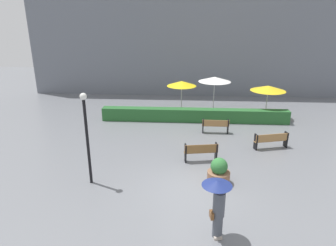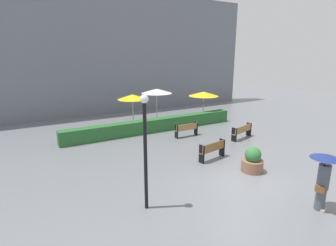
{
  "view_description": "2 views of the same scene",
  "coord_description": "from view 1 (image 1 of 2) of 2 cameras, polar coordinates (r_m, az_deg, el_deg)",
  "views": [
    {
      "loc": [
        -0.21,
        -10.93,
        6.72
      ],
      "look_at": [
        -1.25,
        5.48,
        0.88
      ],
      "focal_mm": 32.18,
      "sensor_mm": 36.0,
      "label": 1
    },
    {
      "loc": [
        -7.61,
        -7.27,
        5.12
      ],
      "look_at": [
        -0.78,
        4.61,
        1.58
      ],
      "focal_mm": 28.33,
      "sensor_mm": 36.0,
      "label": 2
    }
  ],
  "objects": [
    {
      "name": "lamp_post",
      "position": [
        12.53,
        -15.19,
        -1.26
      ],
      "size": [
        0.28,
        0.28,
        3.94
      ],
      "color": "black",
      "rests_on": "ground"
    },
    {
      "name": "patio_umbrella_yellow_far",
      "position": [
        21.7,
        18.45,
        6.27
      ],
      "size": [
        2.37,
        2.37,
        2.28
      ],
      "color": "silver",
      "rests_on": "ground"
    },
    {
      "name": "building_facade",
      "position": [
        26.97,
        4.26,
        16.31
      ],
      "size": [
        28.0,
        1.2,
        10.42
      ],
      "primitive_type": "cube",
      "color": "slate",
      "rests_on": "ground"
    },
    {
      "name": "bench_back_row",
      "position": [
        18.4,
        8.98,
        -0.39
      ],
      "size": [
        1.62,
        0.35,
        0.86
      ],
      "color": "#9E7242",
      "rests_on": "ground"
    },
    {
      "name": "ground_plane",
      "position": [
        12.83,
        4.13,
        -12.07
      ],
      "size": [
        60.0,
        60.0,
        0.0
      ],
      "primitive_type": "plane",
      "color": "slate"
    },
    {
      "name": "patio_umbrella_white",
      "position": [
        22.3,
        8.83,
        8.19
      ],
      "size": [
        2.36,
        2.36,
        2.59
      ],
      "color": "silver",
      "rests_on": "ground"
    },
    {
      "name": "planter_pot",
      "position": [
        13.05,
        9.58,
        -9.22
      ],
      "size": [
        0.96,
        0.96,
        1.15
      ],
      "color": "brown",
      "rests_on": "ground"
    },
    {
      "name": "patio_umbrella_yellow",
      "position": [
        21.38,
        2.6,
        7.48
      ],
      "size": [
        2.07,
        2.07,
        2.43
      ],
      "color": "silver",
      "rests_on": "ground"
    },
    {
      "name": "hedge_strip",
      "position": [
        20.33,
        5.01,
        1.49
      ],
      "size": [
        12.46,
        0.7,
        0.87
      ],
      "primitive_type": "cube",
      "color": "#28602D",
      "rests_on": "ground"
    },
    {
      "name": "pedestrian_with_umbrella",
      "position": [
        9.76,
        9.41,
        -14.44
      ],
      "size": [
        0.94,
        0.94,
        2.04
      ],
      "color": "#4C515B",
      "rests_on": "ground"
    },
    {
      "name": "bench_far_right",
      "position": [
        16.99,
        19.0,
        -2.99
      ],
      "size": [
        1.88,
        0.78,
        0.86
      ],
      "color": "#9E7242",
      "rests_on": "ground"
    },
    {
      "name": "bench_mid_center",
      "position": [
        14.74,
        6.28,
        -5.32
      ],
      "size": [
        1.66,
        0.58,
        0.92
      ],
      "color": "brown",
      "rests_on": "ground"
    }
  ]
}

